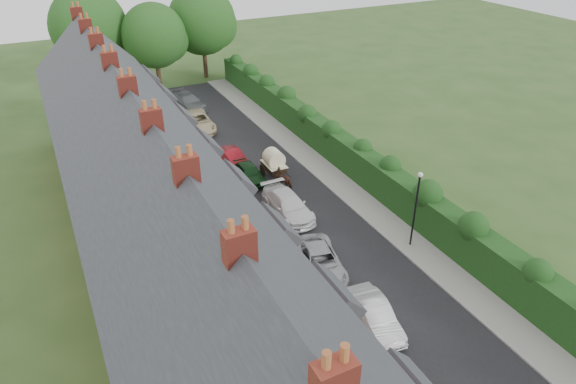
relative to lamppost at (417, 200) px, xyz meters
The scene contains 22 objects.
ground 6.20m from the lamppost, 130.36° to the right, with size 140.00×140.00×0.00m, color #2D4C1E.
road 8.66m from the lamppost, 119.12° to the left, with size 6.00×58.00×0.02m, color black.
pavement_hedge_side 7.71m from the lamppost, 88.36° to the left, with size 2.20×58.00×0.12m, color gray.
pavement_house_side 10.93m from the lamppost, 137.91° to the left, with size 1.70×58.00×0.12m, color gray.
kerb_hedge_side 7.76m from the lamppost, 96.92° to the left, with size 0.18×58.00×0.13m, color gray.
kerb_house_side 10.38m from the lamppost, 134.79° to the left, with size 0.18×58.00×0.13m, color gray.
hedge 7.47m from the lamppost, 74.05° to the left, with size 2.10×58.00×2.85m.
terrace_row 15.52m from the lamppost, 157.25° to the left, with size 9.05×40.50×11.50m.
garden_wall_row 10.98m from the lamppost, 145.56° to the left, with size 0.35×40.35×1.10m.
lamppost is the anchor object (origin of this frame).
tree_far_left 36.66m from the lamppost, 99.53° to the left, with size 7.14×6.80×9.29m.
tree_far_right 38.20m from the lamppost, 90.02° to the left, with size 7.98×7.60×10.31m.
tree_far_back 41.01m from the lamppost, 107.06° to the left, with size 8.40×8.00×10.82m.
car_silver_a 7.94m from the lamppost, 142.17° to the right, with size 1.48×4.24×1.40m, color silver.
car_silver_b 6.75m from the lamppost, behind, with size 2.29×4.97×1.38m, color #ABAEB3.
car_white 8.76m from the lamppost, 128.04° to the left, with size 2.09×5.13×1.49m, color silver.
car_green 13.71m from the lamppost, 114.95° to the left, with size 1.60×3.97×1.35m, color black.
car_red 16.35m from the lamppost, 111.43° to the left, with size 1.40×4.01×1.32m, color maroon.
car_beige 24.33m from the lamppost, 104.71° to the left, with size 2.54×5.50×1.53m, color #CABB92.
car_grey 29.50m from the lamppost, 100.51° to the left, with size 2.10×5.16×1.50m, color #53575A.
horse 10.93m from the lamppost, 110.70° to the left, with size 0.79×1.73×1.47m, color #442619.
horse_cart 12.56m from the lamppost, 107.64° to the left, with size 1.46×3.22×2.32m.
Camera 1 is at (-14.85, -15.71, 18.88)m, focal length 32.00 mm.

